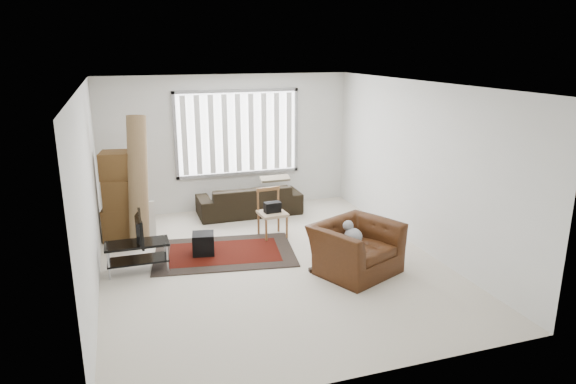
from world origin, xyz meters
name	(u,v)px	position (x,y,z in m)	size (l,w,h in m)	color
room	(263,144)	(0.03, 0.51, 1.76)	(6.00, 6.02, 2.71)	beige
persian_rug	(225,253)	(-0.61, 0.61, 0.01)	(2.41, 1.79, 0.02)	black
tv_stand	(137,251)	(-1.95, 0.33, 0.33)	(0.91, 0.41, 0.45)	black
tv	(136,229)	(-1.95, 0.33, 0.66)	(0.74, 0.10, 0.42)	black
subwoofer	(203,244)	(-0.93, 0.66, 0.19)	(0.34, 0.34, 0.34)	black
moving_boxes	(121,199)	(-2.12, 1.87, 0.71)	(0.70, 0.66, 1.52)	brown
white_flatpack	(140,220)	(-1.83, 1.76, 0.32)	(0.50, 0.07, 0.64)	silver
rolled_rug	(138,180)	(-1.83, 1.57, 1.08)	(0.32, 0.32, 2.14)	brown
sofa	(249,195)	(0.28, 2.45, 0.39)	(2.02, 0.87, 0.78)	black
side_chair	(272,211)	(0.35, 1.12, 0.47)	(0.49, 0.49, 0.84)	#9E8768
armchair	(356,245)	(1.08, -0.70, 0.43)	(1.45, 1.38, 0.85)	#3D1E0C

